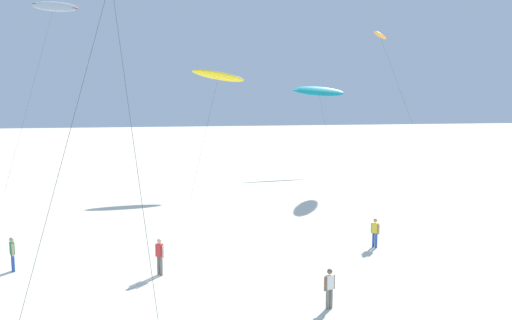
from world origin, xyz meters
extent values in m
ellipsoid|color=white|center=(-11.75, 54.98, 17.38)|extent=(6.14, 5.58, 2.38)
ellipsoid|color=red|center=(-11.75, 54.98, 17.40)|extent=(5.64, 5.18, 1.65)
cylinder|color=#4C4C51|center=(-13.41, 51.04, 8.66)|extent=(3.34, 7.90, 17.32)
ellipsoid|color=yellow|center=(3.95, 48.45, 10.34)|extent=(5.04, 1.37, 1.80)
ellipsoid|color=white|center=(3.95, 48.45, 10.38)|extent=(5.08, 0.72, 1.29)
cylinder|color=#4C4C51|center=(2.28, 44.30, 5.12)|extent=(3.38, 8.31, 10.25)
cylinder|color=#4C4C51|center=(-2.83, 19.68, 10.93)|extent=(2.50, 3.57, 21.87)
cylinder|color=#4C4C51|center=(-4.53, 20.25, 7.05)|extent=(3.44, 5.11, 14.11)
ellipsoid|color=orange|center=(20.93, 49.72, 14.70)|extent=(4.03, 6.06, 1.33)
ellipsoid|color=white|center=(20.93, 49.72, 14.73)|extent=(3.22, 5.77, 0.76)
cylinder|color=#4C4C51|center=(22.24, 46.09, 7.32)|extent=(2.65, 7.29, 14.64)
ellipsoid|color=#19B2B7|center=(16.70, 56.60, 9.07)|extent=(6.48, 1.75, 1.67)
ellipsoid|color=white|center=(16.70, 56.60, 9.10)|extent=(6.59, 0.96, 0.85)
cylinder|color=#4C4C51|center=(16.80, 53.90, 4.50)|extent=(0.21, 5.42, 9.00)
cylinder|color=#284CA3|center=(-8.50, 26.35, 0.42)|extent=(0.14, 0.14, 0.84)
cylinder|color=#284CA3|center=(-8.44, 26.20, 0.42)|extent=(0.14, 0.14, 0.84)
cube|color=#338C4C|center=(-8.47, 26.28, 1.13)|extent=(0.30, 0.35, 0.57)
cylinder|color=tan|center=(-8.55, 26.47, 1.09)|extent=(0.09, 0.09, 0.56)
cylinder|color=tan|center=(-8.39, 26.08, 1.09)|extent=(0.09, 0.09, 0.56)
sphere|color=tan|center=(-8.47, 26.28, 1.55)|extent=(0.21, 0.21, 0.21)
cylinder|color=slate|center=(-1.60, 24.37, 0.45)|extent=(0.14, 0.14, 0.89)
cylinder|color=slate|center=(-1.72, 24.48, 0.45)|extent=(0.14, 0.14, 0.89)
cube|color=red|center=(-1.66, 24.42, 1.19)|extent=(0.36, 0.35, 0.60)
cylinder|color=beige|center=(-1.51, 24.28, 1.15)|extent=(0.09, 0.09, 0.56)
cylinder|color=beige|center=(-1.81, 24.57, 1.15)|extent=(0.09, 0.09, 0.56)
sphere|color=beige|center=(-1.66, 24.42, 1.63)|extent=(0.21, 0.21, 0.21)
cylinder|color=#284CA3|center=(9.86, 26.47, 0.41)|extent=(0.14, 0.14, 0.83)
cylinder|color=#284CA3|center=(9.96, 26.34, 0.41)|extent=(0.14, 0.14, 0.83)
cube|color=yellow|center=(9.91, 26.40, 1.11)|extent=(0.34, 0.36, 0.56)
cylinder|color=tan|center=(9.78, 26.57, 1.07)|extent=(0.09, 0.09, 0.56)
cylinder|color=tan|center=(10.04, 26.24, 1.07)|extent=(0.09, 0.09, 0.56)
sphere|color=tan|center=(9.91, 26.40, 1.52)|extent=(0.21, 0.21, 0.21)
cylinder|color=slate|center=(4.71, 19.49, 0.40)|extent=(0.14, 0.14, 0.81)
cylinder|color=slate|center=(4.87, 19.53, 0.40)|extent=(0.14, 0.14, 0.81)
cube|color=white|center=(4.79, 19.51, 1.09)|extent=(0.35, 0.28, 0.56)
cylinder|color=brown|center=(4.59, 19.45, 1.05)|extent=(0.09, 0.09, 0.56)
cylinder|color=brown|center=(4.99, 19.57, 1.05)|extent=(0.09, 0.09, 0.56)
sphere|color=brown|center=(4.79, 19.51, 1.50)|extent=(0.21, 0.21, 0.21)
camera|label=1|loc=(-1.40, 2.77, 8.04)|focal=33.43mm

